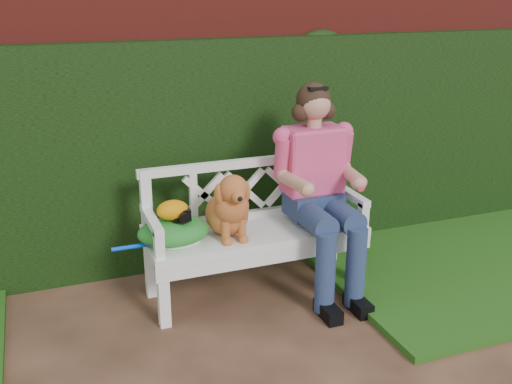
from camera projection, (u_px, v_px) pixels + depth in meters
name	position (u px, v px, depth m)	size (l,w,h in m)	color
brick_wall	(145.00, 121.00, 4.46)	(10.00, 0.30, 2.20)	maroon
ivy_hedge	(153.00, 160.00, 4.35)	(10.00, 0.18, 1.70)	#1C3B10
grass_right	(479.00, 256.00, 4.73)	(2.60, 2.00, 0.05)	#143310
garden_bench	(256.00, 261.00, 4.16)	(1.58, 0.60, 0.48)	white
seated_woman	(315.00, 189.00, 4.13)	(0.61, 0.82, 1.45)	#EA5C83
dog	(228.00, 203.00, 3.91)	(0.31, 0.41, 0.46)	#9C6630
tennis_racket	(173.00, 241.00, 3.86)	(0.61, 0.25, 0.03)	white
green_bag	(173.00, 231.00, 3.85)	(0.46, 0.36, 0.16)	#338C38
camera_item	(182.00, 214.00, 3.81)	(0.11, 0.08, 0.07)	black
baseball_glove	(173.00, 210.00, 3.81)	(0.21, 0.15, 0.13)	orange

